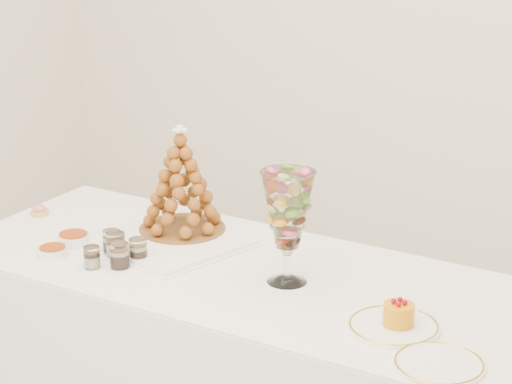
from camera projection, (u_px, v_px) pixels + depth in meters
The scene contains 15 objects.
buffet_table at pixel (245, 376), 3.06m from camera, with size 1.88×0.81×0.70m.
lace_tray at pixel (159, 235), 3.19m from camera, with size 0.53×0.40×0.02m, color white.
macaron_vase at pixel (288, 211), 2.80m from camera, with size 0.15×0.15×0.33m.
cake_plate at pixel (394, 327), 2.59m from camera, with size 0.24×0.24×0.01m, color white.
spare_plate at pixel (439, 364), 2.40m from camera, with size 0.22×0.22×0.01m, color white.
pink_tart at pixel (40, 211), 3.39m from camera, with size 0.06×0.06×0.04m.
verrine_a at pixel (112, 242), 3.07m from camera, with size 0.05×0.05×0.07m, color white.
verrine_b at pixel (116, 245), 3.04m from camera, with size 0.06×0.06×0.08m, color white.
verrine_c at pixel (138, 250), 3.00m from camera, with size 0.05×0.05×0.07m, color white.
verrine_d at pixel (92, 257), 2.96m from camera, with size 0.05×0.05×0.07m, color white.
verrine_e at pixel (119, 255), 2.96m from camera, with size 0.06×0.06×0.08m, color white.
ramekin_back at pixel (74, 239), 3.14m from camera, with size 0.10×0.10×0.03m, color white.
ramekin_front at pixel (53, 252), 3.05m from camera, with size 0.09×0.09×0.03m, color white.
croquembouche at pixel (181, 179), 3.17m from camera, with size 0.30×0.30×0.35m.
mousse_cake at pixel (399, 314), 2.58m from camera, with size 0.08×0.08×0.07m.
Camera 1 is at (1.46, -1.99, 1.88)m, focal length 70.00 mm.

